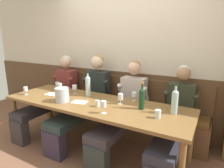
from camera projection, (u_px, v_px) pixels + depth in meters
ground_plane at (89, 154)px, 2.71m from camera, size 6.80×6.80×0.02m
room_wall_back at (124, 49)px, 3.29m from camera, size 6.80×0.08×2.80m
wood_wainscot_panel at (122, 99)px, 3.46m from camera, size 6.80×0.03×1.02m
wall_bench at (116, 115)px, 3.34m from camera, size 2.96×0.42×0.94m
dining_table at (93, 107)px, 2.67m from camera, size 2.66×0.85×0.73m
person_center_left_seat at (54, 92)px, 3.47m from camera, size 0.47×1.28×1.27m
person_left_seat at (86, 98)px, 3.11m from camera, size 0.51×1.28×1.32m
person_right_seat at (124, 107)px, 2.79m from camera, size 0.49×1.28×1.26m
person_center_right_seat at (176, 117)px, 2.45m from camera, size 0.46×1.28×1.24m
ice_bucket at (62, 95)px, 2.65m from camera, size 0.19×0.19×0.20m
wine_bottle_clear_water at (88, 85)px, 2.89m from camera, size 0.08×0.08×0.38m
wine_bottle_green_tall at (175, 101)px, 2.22m from camera, size 0.08×0.08×0.36m
wine_bottle_amber_mid at (142, 98)px, 2.37m from camera, size 0.07×0.07×0.34m
wine_glass_right_end at (134, 95)px, 2.69m from camera, size 0.07×0.07×0.13m
wine_glass_mid_left at (120, 97)px, 2.56m from camera, size 0.07×0.07×0.14m
wine_glass_left_end at (58, 84)px, 3.30m from camera, size 0.07×0.07×0.13m
wine_glass_by_bottle at (60, 86)px, 3.14m from camera, size 0.08×0.08×0.14m
wine_glass_center_front at (104, 104)px, 2.24m from camera, size 0.06×0.06×0.16m
wine_glass_near_bucket at (26, 89)px, 2.97m from camera, size 0.06×0.06×0.13m
wine_glass_mid_right at (75, 88)px, 3.04m from camera, size 0.07×0.07×0.14m
water_tumbler_right at (158, 114)px, 2.12m from camera, size 0.07×0.07×0.10m
water_tumbler_center at (60, 88)px, 3.24m from camera, size 0.06×0.06×0.09m
water_tumbler_left at (97, 103)px, 2.48m from camera, size 0.06×0.06×0.08m
tasting_sheet_left_guest at (80, 102)px, 2.65m from camera, size 0.24×0.19×0.00m
tasting_sheet_right_guest at (52, 94)px, 3.02m from camera, size 0.22×0.17×0.00m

